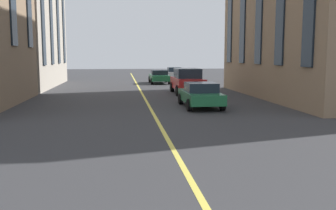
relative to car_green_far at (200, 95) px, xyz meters
The scene contains 5 objects.
lane_centre_line 3.13m from the car_green_far, 64.04° to the left, with size 80.00×0.16×0.01m.
car_green_far is the anchor object (origin of this frame).
car_green_oncoming 18.42m from the car_green_far, ahead, with size 4.40×1.95×1.37m.
car_red_near 7.59m from the car_green_far, ahead, with size 4.70×2.14×1.88m.
car_silver_mid 26.26m from the car_green_far, ahead, with size 3.90×1.89×1.40m.
Camera 1 is at (-1.80, 1.53, 2.82)m, focal length 41.06 mm.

